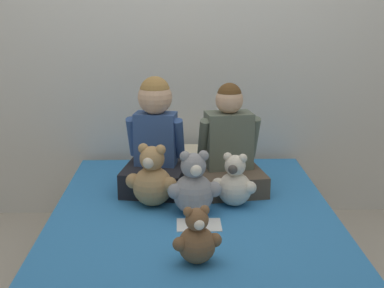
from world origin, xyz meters
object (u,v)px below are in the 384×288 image
object	(u,v)px
teddy_bear_held_by_right_child	(235,184)
teddy_bear_between_children	(194,187)
pillow_at_headboard	(190,159)
child_on_right	(229,150)
teddy_bear_held_by_left_child	(152,180)
bed	(194,253)
child_on_left	(155,143)
teddy_bear_at_foot_of_bed	(196,239)
sign_card	(199,225)

from	to	relation	value
teddy_bear_held_by_right_child	teddy_bear_between_children	size ratio (longest dim) A/B	0.87
teddy_bear_held_by_right_child	pillow_at_headboard	distance (m)	0.67
teddy_bear_held_by_right_child	teddy_bear_between_children	xyz separation A→B (m)	(-0.21, -0.10, 0.02)
child_on_right	teddy_bear_held_by_right_child	distance (m)	0.28
teddy_bear_held_by_left_child	teddy_bear_between_children	world-z (taller)	teddy_bear_held_by_left_child
pillow_at_headboard	teddy_bear_between_children	bearing A→B (deg)	-89.66
bed	child_on_right	distance (m)	0.62
child_on_left	teddy_bear_held_by_left_child	world-z (taller)	child_on_left
bed	teddy_bear_between_children	distance (m)	0.34
child_on_right	teddy_bear_at_foot_of_bed	xyz separation A→B (m)	(-0.21, -0.87, -0.12)
child_on_left	teddy_bear_at_foot_of_bed	xyz separation A→B (m)	(0.20, -0.87, -0.16)
bed	teddy_bear_held_by_right_child	size ratio (longest dim) A/B	6.87
child_on_right	pillow_at_headboard	xyz separation A→B (m)	(-0.21, 0.38, -0.17)
child_on_right	teddy_bear_between_children	distance (m)	0.42
child_on_right	teddy_bear_at_foot_of_bed	distance (m)	0.90
child_on_left	child_on_right	xyz separation A→B (m)	(0.41, 0.00, -0.04)
teddy_bear_at_foot_of_bed	sign_card	size ratio (longest dim) A/B	1.16
child_on_right	teddy_bear_at_foot_of_bed	world-z (taller)	child_on_right
child_on_left	teddy_bear_between_children	size ratio (longest dim) A/B	1.96
child_on_left	pillow_at_headboard	world-z (taller)	child_on_left
child_on_left	sign_card	bearing A→B (deg)	-56.52
bed	teddy_bear_held_by_left_child	xyz separation A→B (m)	(-0.21, 0.15, 0.34)
bed	teddy_bear_between_children	xyz separation A→B (m)	(0.00, 0.04, 0.33)
bed	child_on_left	size ratio (longest dim) A/B	3.04
teddy_bear_held_by_left_child	teddy_bear_between_children	xyz separation A→B (m)	(0.21, -0.11, -0.00)
bed	child_on_right	bearing A→B (deg)	62.33
child_on_right	teddy_bear_held_by_left_child	world-z (taller)	child_on_right
teddy_bear_at_foot_of_bed	pillow_at_headboard	distance (m)	1.25
teddy_bear_held_by_right_child	teddy_bear_held_by_left_child	bearing A→B (deg)	-162.33
bed	pillow_at_headboard	world-z (taller)	pillow_at_headboard
teddy_bear_at_foot_of_bed	child_on_left	bearing A→B (deg)	89.42
child_on_right	teddy_bear_between_children	bearing A→B (deg)	-129.11
bed	child_on_right	world-z (taller)	child_on_right
bed	teddy_bear_held_by_right_child	xyz separation A→B (m)	(0.21, 0.14, 0.32)
pillow_at_headboard	sign_card	size ratio (longest dim) A/B	2.38
sign_card	child_on_right	bearing A→B (deg)	69.80
teddy_bear_held_by_left_child	teddy_bear_between_children	bearing A→B (deg)	-10.54
teddy_bear_held_by_left_child	teddy_bear_held_by_right_child	xyz separation A→B (m)	(0.42, -0.01, -0.02)
teddy_bear_held_by_left_child	pillow_at_headboard	distance (m)	0.66
teddy_bear_held_by_right_child	teddy_bear_at_foot_of_bed	size ratio (longest dim) A/B	1.15
child_on_right	sign_card	distance (m)	0.58
teddy_bear_at_foot_of_bed	bed	bearing A→B (deg)	76.25
teddy_bear_held_by_right_child	child_on_right	bearing A→B (deg)	110.14
bed	teddy_bear_at_foot_of_bed	size ratio (longest dim) A/B	7.89
child_on_left	teddy_bear_held_by_left_child	size ratio (longest dim) A/B	1.93
teddy_bear_between_children	bed	bearing A→B (deg)	-103.03
sign_card	teddy_bear_at_foot_of_bed	bearing A→B (deg)	-93.81
teddy_bear_held_by_left_child	bed	bearing A→B (deg)	-18.97
child_on_right	child_on_left	bearing A→B (deg)	170.92
teddy_bear_held_by_left_child	child_on_left	bearing A→B (deg)	105.87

